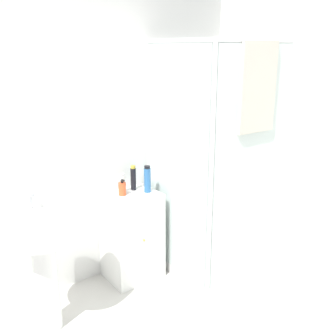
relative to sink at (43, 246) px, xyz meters
The scene contains 8 objects.
wall_back 0.82m from the sink, 52.55° to the left, with size 6.40×0.06×2.50m, color white.
shower_enclosure 1.53m from the sink, ahead, with size 0.87×0.90×2.05m.
vanity_cabinet 0.93m from the sink, 15.12° to the left, with size 0.46×0.40×0.79m.
sink is the anchor object (origin of this frame).
soap_dispenser 0.84m from the sink, 17.76° to the left, with size 0.06×0.07×0.14m.
shampoo_bottle_tall_black 1.00m from the sink, 18.18° to the left, with size 0.05×0.05×0.22m.
shampoo_bottle_blue 1.04m from the sink, 10.61° to the left, with size 0.06×0.06×0.24m.
lotion_bottle_white 0.90m from the sink, 20.63° to the left, with size 0.04×0.04×0.17m.
Camera 1 is at (-1.10, -1.23, 1.99)m, focal length 42.00 mm.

